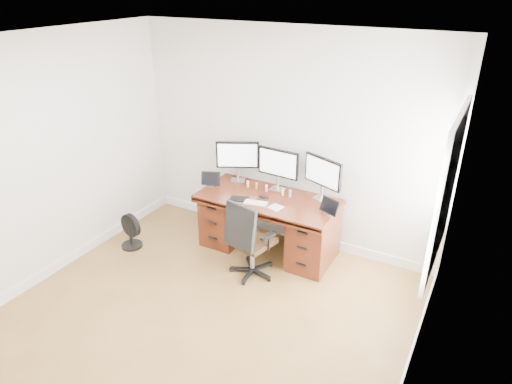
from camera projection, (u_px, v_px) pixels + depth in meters
The scene contains 20 objects.
ground at pixel (182, 339), 4.40m from camera, with size 4.50×4.50×0.00m, color brown.
back_wall at pixel (285, 140), 5.60m from camera, with size 4.00×0.10×2.70m, color silver.
right_wall at pixel (419, 278), 3.04m from camera, with size 0.10×4.50×2.70m.
desk at pixel (269, 222), 5.68m from camera, with size 1.70×0.80×0.75m.
office_chair at pixel (250, 252), 5.22m from camera, with size 0.61×0.61×0.95m.
floor_fan at pixel (130, 232), 5.81m from camera, with size 0.32×0.27×0.46m.
monitor_left at pixel (238, 156), 5.82m from camera, with size 0.51×0.28×0.53m.
monitor_center at pixel (278, 164), 5.57m from camera, with size 0.55×0.15×0.53m.
monitor_right at pixel (323, 173), 5.32m from camera, with size 0.52×0.24×0.53m.
tablet_left at pixel (210, 180), 5.77m from camera, with size 0.25×0.15×0.19m.
tablet_right at pixel (329, 207), 5.08m from camera, with size 0.25×0.15×0.19m.
keyboard at pixel (256, 203), 5.35m from camera, with size 0.27×0.12×0.01m, color silver.
trackpad at pixel (276, 207), 5.26m from camera, with size 0.15×0.15×0.01m, color silver.
drawing_tablet at pixel (240, 199), 5.46m from camera, with size 0.22×0.14×0.01m, color black.
phone at pixel (264, 197), 5.50m from camera, with size 0.12×0.06×0.01m, color black.
figurine_orange at pixel (248, 183), 5.76m from camera, with size 0.04×0.04×0.09m.
figurine_brown at pixel (256, 185), 5.70m from camera, with size 0.04×0.04×0.09m.
figurine_pink at pixel (266, 188), 5.64m from camera, with size 0.04×0.04×0.09m.
figurine_yellow at pixel (283, 191), 5.54m from camera, with size 0.04×0.04×0.09m.
figurine_purple at pixel (290, 193), 5.50m from camera, with size 0.04×0.04×0.09m.
Camera 1 is at (2.24, -2.61, 3.18)m, focal length 32.00 mm.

